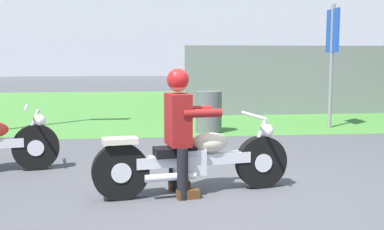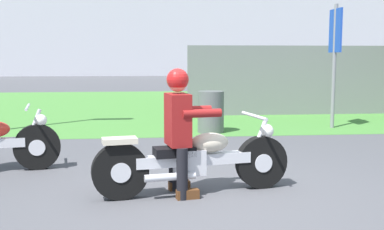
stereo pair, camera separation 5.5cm
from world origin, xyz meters
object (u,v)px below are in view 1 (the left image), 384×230
Objects in this scene: motorcycle_lead at (195,160)px; rider_lead at (180,122)px; trash_can at (209,112)px; sign_banner at (332,46)px.

rider_lead reaches higher than motorcycle_lead.
motorcycle_lead is 2.66× the size of trash_can.
motorcycle_lead is 0.85× the size of sign_banner.
motorcycle_lead is at bearing -126.96° from sign_banner.
sign_banner is at bearing 41.49° from rider_lead.
rider_lead is (-0.17, -0.03, 0.43)m from motorcycle_lead.
motorcycle_lead is 0.46m from rider_lead.
motorcycle_lead is 5.86m from sign_banner.
motorcycle_lead is at bearing -100.27° from trash_can.
rider_lead is 1.66× the size of trash_can.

